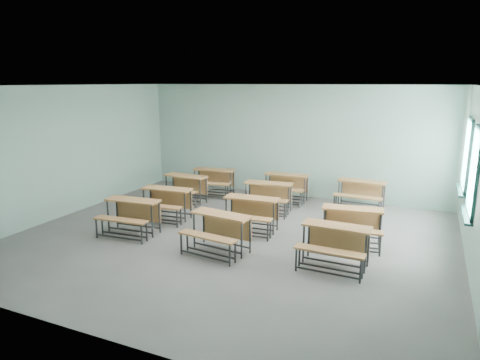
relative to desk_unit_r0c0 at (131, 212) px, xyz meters
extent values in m
cube|color=slate|center=(2.14, 0.64, -0.52)|extent=(9.00, 8.00, 0.02)
cube|color=white|center=(2.14, 0.64, 2.70)|extent=(9.00, 8.00, 0.02)
cube|color=#9CC3B6|center=(2.14, 4.65, 1.09)|extent=(9.00, 0.02, 3.20)
cube|color=#9CC3B6|center=(2.14, -3.37, 1.09)|extent=(9.00, 0.02, 3.20)
cube|color=#9CC3B6|center=(-2.37, 0.64, 1.09)|extent=(0.02, 8.00, 3.20)
cube|color=#9CC3B6|center=(6.65, 0.64, 1.09)|extent=(0.02, 8.00, 3.20)
cube|color=#194741|center=(6.61, 3.44, 0.42)|extent=(0.06, 1.20, 0.06)
cube|color=#194741|center=(6.61, 3.44, 1.96)|extent=(0.06, 1.20, 0.06)
cube|color=#194741|center=(6.61, 2.87, 1.19)|extent=(0.06, 0.06, 1.60)
cube|color=#194741|center=(6.61, 4.01, 1.19)|extent=(0.06, 0.06, 1.60)
cube|color=#194741|center=(6.61, 3.44, 1.19)|extent=(0.04, 0.04, 1.48)
cube|color=#194741|center=(6.61, 3.44, 1.19)|extent=(0.04, 1.08, 0.04)
cube|color=#194741|center=(6.57, 3.44, 0.36)|extent=(0.14, 1.28, 0.04)
cube|color=white|center=(6.63, 3.44, 1.19)|extent=(0.01, 1.08, 1.48)
cube|color=#194741|center=(6.61, 1.44, 0.42)|extent=(0.06, 1.20, 0.06)
cube|color=#194741|center=(6.61, 1.44, 1.96)|extent=(0.06, 1.20, 0.06)
cube|color=#194741|center=(6.61, 0.87, 1.19)|extent=(0.06, 0.06, 1.60)
cube|color=#194741|center=(6.61, 2.01, 1.19)|extent=(0.06, 0.06, 1.60)
cube|color=#194741|center=(6.61, 1.44, 1.19)|extent=(0.04, 0.04, 1.48)
cube|color=#194741|center=(6.61, 1.44, 1.19)|extent=(0.04, 1.08, 0.04)
cube|color=#194741|center=(6.57, 1.44, 0.36)|extent=(0.14, 1.28, 0.04)
cube|color=white|center=(6.63, 1.44, 1.19)|extent=(0.01, 1.08, 1.48)
cube|color=#A9713D|center=(-0.01, 0.11, 0.23)|extent=(1.24, 0.50, 0.04)
cube|color=#A9713D|center=(-0.02, 0.30, -0.08)|extent=(1.15, 0.11, 0.42)
cylinder|color=#303235|center=(-0.55, -0.10, -0.15)|extent=(0.04, 0.04, 0.72)
cylinder|color=#303235|center=(0.56, -0.01, -0.15)|extent=(0.04, 0.04, 0.72)
cylinder|color=#303235|center=(-0.58, 0.23, -0.15)|extent=(0.04, 0.04, 0.72)
cylinder|color=#303235|center=(0.53, 0.31, -0.15)|extent=(0.04, 0.04, 0.72)
cube|color=#303235|center=(0.00, -0.05, -0.41)|extent=(1.11, 0.12, 0.03)
cube|color=#303235|center=(-0.02, 0.27, -0.41)|extent=(1.11, 0.12, 0.03)
cube|color=#A9713D|center=(0.03, -0.37, -0.07)|extent=(1.23, 0.35, 0.04)
cylinder|color=#303235|center=(-0.52, -0.51, -0.30)|extent=(0.04, 0.04, 0.42)
cylinder|color=#303235|center=(0.59, -0.43, -0.30)|extent=(0.04, 0.04, 0.42)
cylinder|color=#303235|center=(-0.53, -0.32, -0.30)|extent=(0.04, 0.04, 0.42)
cylinder|color=#303235|center=(0.58, -0.24, -0.30)|extent=(0.04, 0.04, 0.42)
cube|color=#303235|center=(0.04, -0.47, -0.43)|extent=(1.11, 0.12, 0.03)
cube|color=#303235|center=(0.02, -0.28, -0.43)|extent=(1.11, 0.12, 0.03)
cube|color=#A9713D|center=(2.23, -0.03, 0.23)|extent=(1.25, 0.55, 0.04)
cube|color=#A9713D|center=(2.25, 0.16, -0.08)|extent=(1.15, 0.16, 0.42)
cylinder|color=#303235|center=(1.66, -0.12, -0.15)|extent=(0.04, 0.04, 0.72)
cylinder|color=#303235|center=(2.76, -0.25, -0.15)|extent=(0.04, 0.04, 0.72)
cylinder|color=#303235|center=(1.70, 0.20, -0.15)|extent=(0.04, 0.04, 0.72)
cylinder|color=#303235|center=(2.80, 0.07, -0.15)|extent=(0.04, 0.04, 0.72)
cube|color=#303235|center=(2.21, -0.19, -0.41)|extent=(1.11, 0.17, 0.03)
cube|color=#303235|center=(2.25, 0.13, -0.41)|extent=(1.11, 0.17, 0.03)
cube|color=#A9713D|center=(2.17, -0.51, -0.07)|extent=(1.23, 0.40, 0.04)
cylinder|color=#303235|center=(1.61, -0.53, -0.30)|extent=(0.04, 0.04, 0.42)
cylinder|color=#303235|center=(2.71, -0.67, -0.30)|extent=(0.04, 0.04, 0.42)
cylinder|color=#303235|center=(1.63, -0.34, -0.30)|extent=(0.04, 0.04, 0.42)
cylinder|color=#303235|center=(2.73, -0.48, -0.30)|extent=(0.04, 0.04, 0.42)
cube|color=#303235|center=(2.16, -0.60, -0.43)|extent=(1.11, 0.17, 0.03)
cube|color=#303235|center=(2.18, -0.41, -0.43)|extent=(1.11, 0.17, 0.03)
cube|color=#A9713D|center=(4.43, 0.21, 0.23)|extent=(1.22, 0.43, 0.04)
cube|color=#A9713D|center=(4.43, 0.39, -0.08)|extent=(1.15, 0.05, 0.42)
cylinder|color=#303235|center=(3.87, 0.06, -0.15)|extent=(0.04, 0.04, 0.72)
cylinder|color=#303235|center=(4.98, 0.03, -0.15)|extent=(0.04, 0.04, 0.72)
cylinder|color=#303235|center=(3.88, 0.38, -0.15)|extent=(0.04, 0.04, 0.72)
cylinder|color=#303235|center=(4.99, 0.36, -0.15)|extent=(0.04, 0.04, 0.72)
cube|color=#303235|center=(4.43, 0.05, -0.41)|extent=(1.11, 0.06, 0.03)
cube|color=#303235|center=(4.43, 0.37, -0.41)|extent=(1.11, 0.06, 0.03)
cube|color=#A9713D|center=(4.42, -0.28, -0.07)|extent=(1.22, 0.28, 0.04)
cylinder|color=#303235|center=(3.86, -0.36, -0.30)|extent=(0.04, 0.04, 0.42)
cylinder|color=#303235|center=(4.97, -0.39, -0.30)|extent=(0.04, 0.04, 0.42)
cylinder|color=#303235|center=(3.87, -0.17, -0.30)|extent=(0.04, 0.04, 0.42)
cylinder|color=#303235|center=(4.98, -0.20, -0.30)|extent=(0.04, 0.04, 0.42)
cube|color=#303235|center=(4.42, -0.37, -0.43)|extent=(1.11, 0.06, 0.03)
cube|color=#303235|center=(4.42, -0.18, -0.43)|extent=(1.11, 0.06, 0.03)
cube|color=#A9713D|center=(0.09, 1.28, 0.23)|extent=(1.24, 0.51, 0.04)
cube|color=#A9713D|center=(0.08, 1.47, -0.08)|extent=(1.15, 0.12, 0.42)
cylinder|color=#303235|center=(-0.45, 1.07, -0.15)|extent=(0.04, 0.04, 0.72)
cylinder|color=#303235|center=(0.66, 1.17, -0.15)|extent=(0.04, 0.04, 0.72)
cylinder|color=#303235|center=(-0.47, 1.39, -0.15)|extent=(0.04, 0.04, 0.72)
cylinder|color=#303235|center=(0.63, 1.49, -0.15)|extent=(0.04, 0.04, 0.72)
cube|color=#303235|center=(0.11, 1.12, -0.41)|extent=(1.11, 0.13, 0.03)
cube|color=#303235|center=(0.08, 1.44, -0.41)|extent=(1.11, 0.13, 0.03)
cube|color=#A9713D|center=(0.14, 0.80, -0.07)|extent=(1.23, 0.36, 0.04)
cylinder|color=#303235|center=(-0.41, 0.65, -0.30)|extent=(0.04, 0.04, 0.42)
cylinder|color=#303235|center=(0.70, 0.75, -0.30)|extent=(0.04, 0.04, 0.42)
cylinder|color=#303235|center=(-0.43, 0.84, -0.30)|extent=(0.04, 0.04, 0.42)
cylinder|color=#303235|center=(0.68, 0.94, -0.30)|extent=(0.04, 0.04, 0.42)
cube|color=#303235|center=(0.14, 0.70, -0.43)|extent=(1.11, 0.13, 0.03)
cube|color=#303235|center=(0.13, 0.89, -0.43)|extent=(1.11, 0.13, 0.03)
cube|color=#A9713D|center=(2.31, 1.33, 0.23)|extent=(1.23, 0.48, 0.04)
cube|color=#A9713D|center=(2.30, 1.52, -0.08)|extent=(1.15, 0.09, 0.42)
cylinder|color=#303235|center=(1.76, 1.14, -0.15)|extent=(0.04, 0.04, 0.72)
cylinder|color=#303235|center=(2.87, 1.21, -0.15)|extent=(0.04, 0.04, 0.72)
cylinder|color=#303235|center=(1.75, 1.46, -0.15)|extent=(0.04, 0.04, 0.72)
cylinder|color=#303235|center=(2.85, 1.53, -0.15)|extent=(0.04, 0.04, 0.72)
cube|color=#303235|center=(2.32, 1.17, -0.41)|extent=(1.11, 0.10, 0.03)
cube|color=#303235|center=(2.30, 1.49, -0.41)|extent=(1.11, 0.10, 0.03)
cube|color=#A9713D|center=(2.34, 0.85, -0.07)|extent=(1.23, 0.32, 0.04)
cylinder|color=#303235|center=(1.79, 0.72, -0.30)|extent=(0.04, 0.04, 0.42)
cylinder|color=#303235|center=(2.90, 0.79, -0.30)|extent=(0.04, 0.04, 0.42)
cylinder|color=#303235|center=(1.78, 0.91, -0.30)|extent=(0.04, 0.04, 0.42)
cylinder|color=#303235|center=(2.89, 0.98, -0.30)|extent=(0.04, 0.04, 0.42)
cube|color=#303235|center=(2.34, 0.75, -0.43)|extent=(1.11, 0.10, 0.03)
cube|color=#303235|center=(2.33, 0.95, -0.43)|extent=(1.11, 0.10, 0.03)
cube|color=#A9713D|center=(4.51, 1.42, 0.23)|extent=(1.26, 0.56, 0.04)
cube|color=#A9713D|center=(4.48, 1.61, -0.08)|extent=(1.14, 0.17, 0.42)
cylinder|color=#303235|center=(3.98, 1.19, -0.15)|extent=(0.04, 0.04, 0.72)
cylinder|color=#303235|center=(5.08, 1.34, -0.15)|extent=(0.04, 0.04, 0.72)
cylinder|color=#303235|center=(3.94, 1.51, -0.15)|extent=(0.04, 0.04, 0.72)
cylinder|color=#303235|center=(5.04, 1.66, -0.15)|extent=(0.04, 0.04, 0.72)
cube|color=#303235|center=(4.53, 1.26, -0.41)|extent=(1.11, 0.18, 0.03)
cube|color=#303235|center=(4.49, 1.58, -0.41)|extent=(1.11, 0.18, 0.03)
cube|color=#A9713D|center=(4.57, 0.94, -0.07)|extent=(1.24, 0.41, 0.04)
cylinder|color=#303235|center=(4.04, 0.77, -0.30)|extent=(0.04, 0.04, 0.42)
cylinder|color=#303235|center=(5.14, 0.92, -0.30)|extent=(0.04, 0.04, 0.42)
cylinder|color=#303235|center=(4.01, 0.96, -0.30)|extent=(0.04, 0.04, 0.42)
cylinder|color=#303235|center=(5.11, 1.11, -0.30)|extent=(0.04, 0.04, 0.42)
cube|color=#303235|center=(4.59, 0.85, -0.43)|extent=(1.11, 0.18, 0.03)
cube|color=#303235|center=(4.56, 1.04, -0.43)|extent=(1.11, 0.18, 0.03)
cube|color=#A9713D|center=(-0.24, 2.73, 0.23)|extent=(1.23, 0.47, 0.04)
cube|color=#A9713D|center=(-0.23, 2.91, -0.08)|extent=(1.15, 0.08, 0.42)
cylinder|color=#303235|center=(-0.81, 2.60, -0.15)|extent=(0.04, 0.04, 0.72)
cylinder|color=#303235|center=(0.30, 2.54, -0.15)|extent=(0.04, 0.04, 0.72)
cylinder|color=#303235|center=(-0.79, 2.92, -0.15)|extent=(0.04, 0.04, 0.72)
cylinder|color=#303235|center=(0.32, 2.86, -0.15)|extent=(0.04, 0.04, 0.72)
cube|color=#303235|center=(-0.25, 2.57, -0.41)|extent=(1.11, 0.09, 0.03)
cube|color=#303235|center=(-0.23, 2.89, -0.41)|extent=(1.11, 0.09, 0.03)
cube|color=#A9713D|center=(-0.27, 2.24, -0.07)|extent=(1.22, 0.32, 0.04)
cylinder|color=#303235|center=(-0.83, 2.18, -0.30)|extent=(0.04, 0.04, 0.42)
cylinder|color=#303235|center=(0.28, 2.12, -0.30)|extent=(0.04, 0.04, 0.42)
cylinder|color=#303235|center=(-0.82, 2.37, -0.30)|extent=(0.04, 0.04, 0.42)
cylinder|color=#303235|center=(0.29, 2.31, -0.30)|extent=(0.04, 0.04, 0.42)
cube|color=#303235|center=(-0.27, 2.15, -0.43)|extent=(1.11, 0.09, 0.03)
cube|color=#303235|center=(-0.26, 2.34, -0.43)|extent=(1.11, 0.09, 0.03)
cube|color=#A9713D|center=(2.15, 2.83, 0.23)|extent=(1.25, 0.52, 0.04)
cube|color=#A9713D|center=(2.13, 3.02, -0.08)|extent=(1.15, 0.14, 0.42)
cylinder|color=#303235|center=(1.62, 2.61, -0.15)|extent=(0.04, 0.04, 0.72)
cylinder|color=#303235|center=(2.72, 2.73, -0.15)|extent=(0.04, 0.04, 0.72)
cylinder|color=#303235|center=(1.58, 2.94, -0.15)|extent=(0.04, 0.04, 0.72)
cylinder|color=#303235|center=(2.69, 3.05, -0.15)|extent=(0.04, 0.04, 0.72)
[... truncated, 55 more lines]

